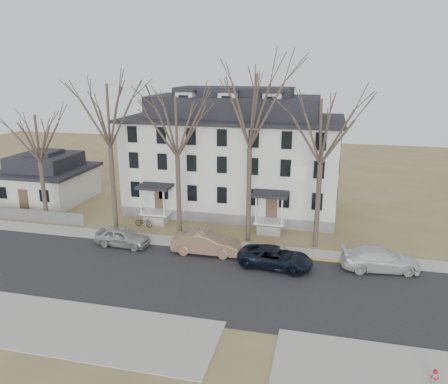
% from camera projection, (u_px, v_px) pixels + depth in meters
% --- Properties ---
extents(ground, '(120.00, 120.00, 0.00)m').
position_uv_depth(ground, '(204.00, 297.00, 27.49)').
color(ground, olive).
rests_on(ground, ground).
extents(main_road, '(120.00, 10.00, 0.04)m').
position_uv_depth(main_road, '(213.00, 282.00, 29.36)').
color(main_road, '#27272A').
rests_on(main_road, ground).
extents(far_sidewalk, '(120.00, 2.00, 0.08)m').
position_uv_depth(far_sidewalk, '(232.00, 247.00, 34.96)').
color(far_sidewalk, '#A09F97').
rests_on(far_sidewalk, ground).
extents(near_sidewalk_right, '(14.00, 5.00, 0.08)m').
position_uv_depth(near_sidewalk_right, '(425.00, 381.00, 20.15)').
color(near_sidewalk_right, '#A09F97').
rests_on(near_sidewalk_right, ground).
extents(near_sidewalk_left, '(20.00, 5.00, 0.08)m').
position_uv_depth(near_sidewalk_left, '(44.00, 324.00, 24.60)').
color(near_sidewalk_left, '#A09F97').
rests_on(near_sidewalk_left, ground).
extents(yellow_curb, '(14.00, 0.25, 0.06)m').
position_uv_depth(yellow_curb, '(294.00, 258.00, 33.01)').
color(yellow_curb, gold).
rests_on(yellow_curb, ground).
extents(boarding_house, '(20.80, 12.36, 12.05)m').
position_uv_depth(boarding_house, '(234.00, 156.00, 43.20)').
color(boarding_house, slate).
rests_on(boarding_house, ground).
extents(small_house, '(8.70, 8.70, 5.00)m').
position_uv_depth(small_house, '(47.00, 180.00, 46.69)').
color(small_house, silver).
rests_on(small_house, ground).
extents(fence, '(14.00, 0.06, 1.20)m').
position_uv_depth(fence, '(17.00, 220.00, 41.03)').
color(fence, gray).
rests_on(fence, ground).
extents(tree_far_left, '(8.40, 8.40, 13.72)m').
position_uv_depth(tree_far_left, '(108.00, 112.00, 36.19)').
color(tree_far_left, '#473B31').
rests_on(tree_far_left, ground).
extents(tree_mid_left, '(7.80, 7.80, 12.74)m').
position_uv_depth(tree_mid_left, '(176.00, 123.00, 35.07)').
color(tree_mid_left, '#473B31').
rests_on(tree_mid_left, ground).
extents(tree_center, '(9.00, 9.00, 14.70)m').
position_uv_depth(tree_center, '(250.00, 105.00, 33.32)').
color(tree_center, '#473B31').
rests_on(tree_center, ground).
extents(tree_mid_right, '(7.80, 7.80, 12.74)m').
position_uv_depth(tree_mid_right, '(323.00, 127.00, 32.51)').
color(tree_mid_right, '#473B31').
rests_on(tree_mid_right, ground).
extents(tree_bungalow, '(6.60, 6.60, 10.78)m').
position_uv_depth(tree_bungalow, '(37.00, 135.00, 38.37)').
color(tree_bungalow, '#473B31').
rests_on(tree_bungalow, ground).
extents(car_silver, '(4.58, 2.11, 1.52)m').
position_uv_depth(car_silver, '(123.00, 237.00, 35.02)').
color(car_silver, '#ACACAC').
rests_on(car_silver, ground).
extents(car_tan, '(5.28, 1.92, 1.73)m').
position_uv_depth(car_tan, '(206.00, 243.00, 33.57)').
color(car_tan, '#89664E').
rests_on(car_tan, ground).
extents(car_navy, '(5.52, 3.01, 1.47)m').
position_uv_depth(car_navy, '(276.00, 258.00, 31.32)').
color(car_navy, black).
rests_on(car_navy, ground).
extents(car_white, '(5.69, 2.94, 1.58)m').
position_uv_depth(car_white, '(380.00, 260.00, 30.90)').
color(car_white, silver).
rests_on(car_white, ground).
extents(bicycle_left, '(1.74, 0.75, 0.89)m').
position_uv_depth(bicycle_left, '(144.00, 222.00, 39.21)').
color(bicycle_left, black).
rests_on(bicycle_left, ground).
extents(fire_hydrant, '(0.34, 0.32, 0.82)m').
position_uv_depth(fire_hydrant, '(435.00, 377.00, 19.83)').
color(fire_hydrant, '#B7B7BA').
rests_on(fire_hydrant, ground).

